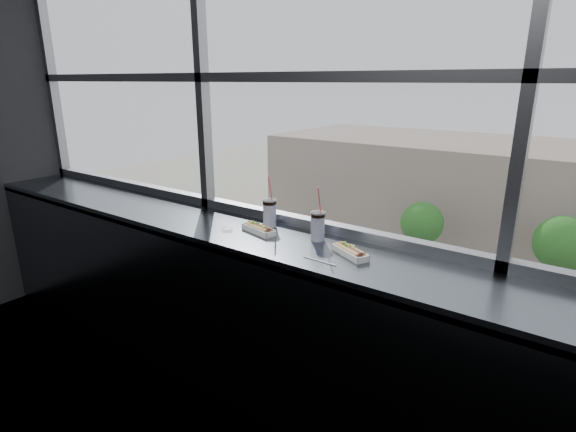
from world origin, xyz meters
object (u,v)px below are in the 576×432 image
Objects in this scene: car_near_c at (544,390)px; tree_center at (562,243)px; soda_cup_right at (318,225)px; soda_cup_left at (270,212)px; hotdog_tray_right at (350,251)px; car_near_b at (392,337)px; wrapper at (227,229)px; pedestrian_a at (464,260)px; car_far_a at (406,272)px; car_near_a at (278,298)px; tree_left at (422,223)px; hotdog_tray_left at (259,229)px; loose_straw at (319,261)px.

tree_center is at bearing 3.28° from car_near_c.
soda_cup_left is at bearing 174.35° from soda_cup_right.
car_near_b is at bearing 136.60° from hotdog_tray_right.
wrapper is at bearing -161.41° from soda_cup_right.
car_near_c is at bearing -152.34° from pedestrian_a.
car_near_c is at bearing -130.06° from car_far_a.
car_far_a is (-8.14, 24.16, -11.14)m from soda_cup_right.
wrapper is at bearing 174.67° from car_near_c.
car_near_a is 1.32× the size of tree_center.
tree_left is (-3.05, 12.00, 2.06)m from car_near_b.
hotdog_tray_left is 27.77m from car_far_a.
car_near_a is 3.49× the size of pedestrian_a.
soda_cup_left is 3.69× the size of wrapper.
wrapper is at bearing -73.87° from tree_left.
car_far_a is 3.02× the size of pedestrian_a.
hotdog_tray_left reaches higher than tree_center.
tree_left is at bearing 106.13° from wrapper.
loose_straw is 28.07m from car_far_a.
hotdog_tray_right is 0.78× the size of soda_cup_right.
soda_cup_left is 30.90m from pedestrian_a.
car_near_b reaches higher than pedestrian_a.
soda_cup_right is 0.05× the size of car_near_b.
soda_cup_right reaches higher than tree_center.
tree_center is (-0.11, 28.16, -8.65)m from soda_cup_right.
hotdog_tray_right reaches higher than car_near_c.
soda_cup_left reaches higher than car_near_c.
wrapper is 0.02× the size of car_far_a.
loose_straw is at bearing -28.56° from soda_cup_left.
pedestrian_a is (-5.91, 28.46, -11.10)m from hotdog_tray_right.
pedestrian_a is at bearing 100.53° from soda_cup_left.
tree_left is (-0.60, 4.00, 2.16)m from car_far_a.
loose_straw reaches higher than car_near_c.
car_near_c is 13.77m from pedestrian_a.
car_near_b is at bearing 121.86° from hotdog_tray_left.
hotdog_tray_left is 0.15m from soda_cup_left.
soda_cup_right is 0.05× the size of car_near_c.
hotdog_tray_left reaches higher than wrapper.
car_near_b reaches higher than car_far_a.
hotdog_tray_left is 0.81× the size of soda_cup_right.
tree_center reaches higher than car_near_c.
soda_cup_left is 1.04× the size of soda_cup_right.
loose_straw is at bearing -4.00° from hotdog_tray_left.
car_far_a is at bearing 108.62° from soda_cup_right.
tree_left is at bearing 120.23° from hotdog_tray_left.
hotdog_tray_right is 0.05× the size of tree_left.
hotdog_tray_right is 29.54m from tree_center.
car_near_a is at bearing 89.18° from car_near_c.
soda_cup_left is 1.70× the size of loose_straw.
tree_center is (8.63, 0.00, 0.33)m from tree_left.
tree_center is at bearing -92.05° from pedestrian_a.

